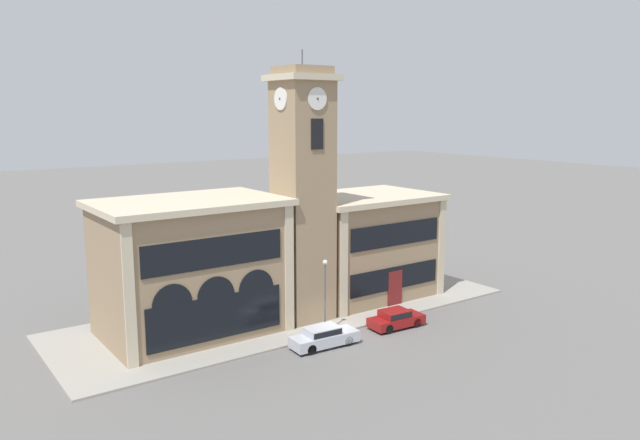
{
  "coord_description": "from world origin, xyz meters",
  "views": [
    {
      "loc": [
        -26.2,
        -34.49,
        16.16
      ],
      "look_at": [
        0.28,
        2.51,
        8.11
      ],
      "focal_mm": 35.0,
      "sensor_mm": 36.0,
      "label": 1
    }
  ],
  "objects": [
    {
      "name": "parked_car_near",
      "position": [
        -2.18,
        -1.38,
        0.76
      ],
      "size": [
        4.97,
        2.01,
        1.46
      ],
      "rotation": [
        0.0,
        0.0,
        -0.06
      ],
      "color": "#B2B7C1",
      "rests_on": "ground_plane"
    },
    {
      "name": "town_hall_left_wing",
      "position": [
        -8.36,
        6.49,
        4.97
      ],
      "size": [
        13.13,
        8.74,
        9.9
      ],
      "color": "#937A5B",
      "rests_on": "ground_plane"
    },
    {
      "name": "town_hall_right_wing",
      "position": [
        7.89,
        6.5,
        4.52
      ],
      "size": [
        12.18,
        8.74,
        8.98
      ],
      "color": "#937A5B",
      "rests_on": "ground_plane"
    },
    {
      "name": "street_lamp",
      "position": [
        -0.53,
        0.75,
        3.72
      ],
      "size": [
        0.36,
        0.36,
        5.38
      ],
      "color": "#4C4C51",
      "rests_on": "sidewalk_kerb"
    },
    {
      "name": "sidewalk_kerb",
      "position": [
        0.0,
        6.27,
        0.07
      ],
      "size": [
        37.16,
        12.55,
        0.15
      ],
      "color": "gray",
      "rests_on": "ground_plane"
    },
    {
      "name": "clock_tower",
      "position": [
        -0.0,
        4.35,
        9.71
      ],
      "size": [
        4.4,
        4.4,
        20.5
      ],
      "color": "#937A5B",
      "rests_on": "ground_plane"
    },
    {
      "name": "parked_car_mid",
      "position": [
        4.5,
        -1.38,
        0.73
      ],
      "size": [
        4.41,
        2.08,
        1.38
      ],
      "rotation": [
        0.0,
        0.0,
        -0.06
      ],
      "color": "maroon",
      "rests_on": "ground_plane"
    },
    {
      "name": "ground_plane",
      "position": [
        0.0,
        0.0,
        0.0
      ],
      "size": [
        300.0,
        300.0,
        0.0
      ],
      "primitive_type": "plane",
      "color": "#605E5B"
    }
  ]
}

